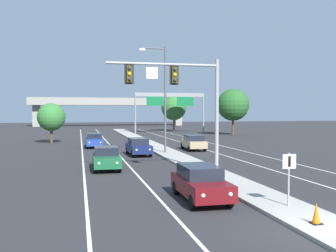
{
  "coord_description": "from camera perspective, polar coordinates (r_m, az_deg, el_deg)",
  "views": [
    {
      "loc": [
        -8.28,
        -10.85,
        4.07
      ],
      "look_at": [
        -3.2,
        10.92,
        3.2
      ],
      "focal_mm": 40.83,
      "sensor_mm": 36.0,
      "label": 1
    }
  ],
  "objects": [
    {
      "name": "car_oncoming_darkred",
      "position": [
        17.68,
        4.85,
        -8.38
      ],
      "size": [
        1.87,
        4.49,
        1.58
      ],
      "color": "#5B0F14",
      "rests_on": "ground"
    },
    {
      "name": "street_lamp_median",
      "position": [
        36.25,
        -0.77,
        4.96
      ],
      "size": [
        2.58,
        0.28,
        10.0
      ],
      "color": "#4C4C51",
      "rests_on": "median_island"
    },
    {
      "name": "edge_stripe_left",
      "position": [
        36.08,
        -12.64,
        -4.29
      ],
      "size": [
        0.14,
        100.0,
        0.01
      ],
      "primitive_type": "cube",
      "color": "silver",
      "rests_on": "ground"
    },
    {
      "name": "median_island",
      "position": [
        30.28,
        2.87,
        -5.35
      ],
      "size": [
        2.4,
        110.0,
        0.15
      ],
      "primitive_type": "cube",
      "color": "#9E9B93",
      "rests_on": "ground"
    },
    {
      "name": "traffic_cone_median_nose",
      "position": [
        14.55,
        21.26,
        -12.11
      ],
      "size": [
        0.36,
        0.36,
        0.74
      ],
      "color": "black",
      "rests_on": "median_island"
    },
    {
      "name": "lane_stripe_receding_center",
      "position": [
        38.34,
        6.75,
        -3.87
      ],
      "size": [
        0.14,
        100.0,
        0.01
      ],
      "primitive_type": "cube",
      "color": "silver",
      "rests_on": "ground"
    },
    {
      "name": "edge_stripe_right",
      "position": [
        39.58,
        11.25,
        -3.7
      ],
      "size": [
        0.14,
        100.0,
        0.01
      ],
      "primitive_type": "cube",
      "color": "silver",
      "rests_on": "ground"
    },
    {
      "name": "tree_far_right_b",
      "position": [
        65.61,
        9.68,
        3.12
      ],
      "size": [
        5.41,
        5.41,
        7.83
      ],
      "color": "#4C3823",
      "rests_on": "ground"
    },
    {
      "name": "tree_far_right_c",
      "position": [
        76.82,
        0.88,
        2.74
      ],
      "size": [
        5.02,
        5.02,
        7.27
      ],
      "color": "#4C3823",
      "rests_on": "ground"
    },
    {
      "name": "median_sign_post",
      "position": [
        16.64,
        17.6,
        -6.47
      ],
      "size": [
        0.6,
        0.1,
        2.2
      ],
      "color": "gray",
      "rests_on": "median_island"
    },
    {
      "name": "car_oncoming_blue",
      "position": [
        43.5,
        -10.96,
        -2.09
      ],
      "size": [
        1.83,
        4.48,
        1.58
      ],
      "color": "navy",
      "rests_on": "ground"
    },
    {
      "name": "overhead_signal_mast",
      "position": [
        23.85,
        2.21,
        5.24
      ],
      "size": [
        7.12,
        0.44,
        7.2
      ],
      "color": "gray",
      "rests_on": "median_island"
    },
    {
      "name": "car_oncoming_green",
      "position": [
        27.11,
        -9.2,
        -4.68
      ],
      "size": [
        1.88,
        4.5,
        1.58
      ],
      "color": "#195633",
      "rests_on": "ground"
    },
    {
      "name": "highway_sign_gantry",
      "position": [
        70.9,
        0.32,
        3.93
      ],
      "size": [
        13.28,
        0.42,
        7.5
      ],
      "color": "gray",
      "rests_on": "ground"
    },
    {
      "name": "car_receding_tan",
      "position": [
        39.96,
        3.81,
        -2.44
      ],
      "size": [
        1.93,
        4.51,
        1.58
      ],
      "color": "tan",
      "rests_on": "ground"
    },
    {
      "name": "lane_stripe_oncoming_center",
      "position": [
        36.26,
        -7.4,
        -4.22
      ],
      "size": [
        0.14,
        100.0,
        0.01
      ],
      "primitive_type": "cube",
      "color": "silver",
      "rests_on": "ground"
    },
    {
      "name": "overpass_bridge",
      "position": [
        105.63,
        -8.64,
        3.14
      ],
      "size": [
        42.4,
        6.4,
        7.65
      ],
      "color": "gray",
      "rests_on": "ground"
    },
    {
      "name": "car_oncoming_navy",
      "position": [
        35.29,
        -4.44,
        -3.06
      ],
      "size": [
        1.93,
        4.51,
        1.58
      ],
      "color": "#141E4C",
      "rests_on": "ground"
    },
    {
      "name": "tree_far_left_b",
      "position": [
        50.37,
        -17.03,
        1.27
      ],
      "size": [
        3.51,
        3.51,
        5.08
      ],
      "color": "#4C3823",
      "rests_on": "ground"
    }
  ]
}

